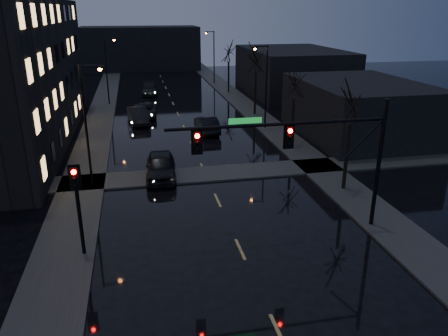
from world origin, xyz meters
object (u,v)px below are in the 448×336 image
oncoming_car_b (138,115)px  lead_car (207,124)px  oncoming_car_a (161,166)px  oncoming_car_c (145,110)px  oncoming_car_d (149,89)px

oncoming_car_b → lead_car: bearing=-44.8°
oncoming_car_a → oncoming_car_c: bearing=94.8°
oncoming_car_c → lead_car: 9.51m
oncoming_car_a → oncoming_car_b: 16.11m
oncoming_car_c → oncoming_car_d: size_ratio=0.99×
oncoming_car_b → oncoming_car_d: size_ratio=0.98×
oncoming_car_b → oncoming_car_c: bearing=66.6°
oncoming_car_d → oncoming_car_a: bearing=-89.3°
oncoming_car_a → oncoming_car_b: bearing=97.9°
oncoming_car_c → lead_car: size_ratio=1.07×
oncoming_car_b → oncoming_car_d: oncoming_car_b is taller
oncoming_car_d → lead_car: bearing=-76.0°
lead_car → oncoming_car_c: bearing=-57.2°
lead_car → oncoming_car_a: bearing=62.3°
oncoming_car_a → oncoming_car_b: size_ratio=0.99×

